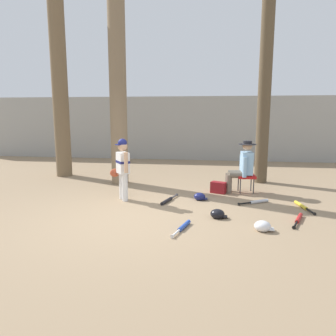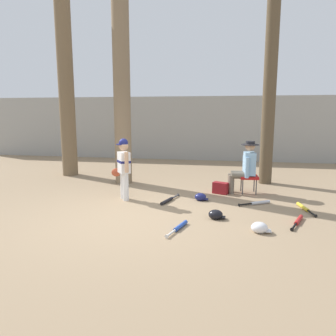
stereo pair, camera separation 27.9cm
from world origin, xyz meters
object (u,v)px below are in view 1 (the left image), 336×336
at_px(bat_black_composite, 168,200).
at_px(batting_helmet_navy, 200,197).
at_px(bat_aluminum_silver, 257,202).
at_px(handbag_beside_stool, 218,187).
at_px(tree_near_player, 117,70).
at_px(batting_helmet_white, 263,226).
at_px(tree_far_left, 60,93).
at_px(bat_red_barrel, 298,219).
at_px(bat_yellow_trainer, 302,206).
at_px(folding_stool, 246,177).
at_px(young_ballplayer, 122,165).
at_px(seated_spectator, 242,165).
at_px(batting_helmet_black, 218,214).
at_px(tree_behind_spectator, 264,99).
at_px(bat_blue_youth, 183,227).

xyz_separation_m(bat_black_composite, batting_helmet_navy, (0.65, 0.24, 0.04)).
bearing_deg(bat_aluminum_silver, bat_black_composite, -175.50).
distance_m(bat_aluminum_silver, batting_helmet_navy, 1.18).
distance_m(handbag_beside_stool, bat_aluminum_silver, 1.09).
height_order(tree_near_player, batting_helmet_white, tree_near_player).
bearing_deg(tree_far_left, handbag_beside_stool, -18.17).
height_order(bat_black_composite, bat_aluminum_silver, same).
xyz_separation_m(bat_red_barrel, bat_aluminum_silver, (-0.57, 1.02, 0.00)).
xyz_separation_m(handbag_beside_stool, bat_yellow_trainer, (1.61, -0.96, -0.10)).
bearing_deg(handbag_beside_stool, tree_near_player, 164.03).
bearing_deg(folding_stool, handbag_beside_stool, -165.65).
bearing_deg(bat_aluminum_silver, bat_red_barrel, -60.92).
distance_m(young_ballplayer, tree_far_left, 3.77).
height_order(seated_spectator, tree_far_left, tree_far_left).
xyz_separation_m(bat_black_composite, batting_helmet_black, (1.02, -0.91, 0.04)).
height_order(tree_behind_spectator, bat_red_barrel, tree_behind_spectator).
distance_m(bat_blue_youth, bat_yellow_trainer, 2.65).
distance_m(folding_stool, bat_black_composite, 2.02).
bearing_deg(handbag_beside_stool, batting_helmet_black, -90.98).
distance_m(young_ballplayer, handbag_beside_stool, 2.29).
bearing_deg(batting_helmet_black, young_ballplayer, 154.79).
height_order(tree_behind_spectator, young_ballplayer, tree_behind_spectator).
bearing_deg(bat_blue_youth, bat_black_composite, 106.92).
xyz_separation_m(young_ballplayer, bat_black_composite, (0.97, -0.02, -0.71)).
distance_m(folding_stool, bat_aluminum_silver, 0.99).
bearing_deg(handbag_beside_stool, bat_yellow_trainer, -30.64).
height_order(bat_blue_youth, bat_aluminum_silver, same).
height_order(bat_yellow_trainer, batting_helmet_navy, batting_helmet_navy).
relative_size(bat_yellow_trainer, batting_helmet_navy, 2.77).
xyz_separation_m(bat_blue_youth, bat_aluminum_silver, (1.36, 1.68, -0.00)).
relative_size(bat_blue_youth, batting_helmet_black, 2.43).
bearing_deg(bat_blue_youth, batting_helmet_white, 4.04).
xyz_separation_m(bat_black_composite, bat_yellow_trainer, (2.66, -0.05, 0.00)).
height_order(young_ballplayer, seated_spectator, young_ballplayer).
xyz_separation_m(bat_aluminum_silver, batting_helmet_black, (-0.80, -1.06, 0.04)).
xyz_separation_m(tree_behind_spectator, seated_spectator, (-0.59, -1.21, -1.53)).
distance_m(handbag_beside_stool, batting_helmet_black, 1.82).
xyz_separation_m(young_ballplayer, folding_stool, (2.65, 1.05, -0.38)).
bearing_deg(folding_stool, young_ballplayer, -158.41).
xyz_separation_m(bat_red_barrel, batting_helmet_black, (-1.37, -0.04, 0.04)).
relative_size(young_ballplayer, bat_black_composite, 1.64).
bearing_deg(bat_blue_youth, seated_spectator, 66.77).
distance_m(folding_stool, tree_far_left, 5.63).
relative_size(tree_near_player, batting_helmet_white, 21.32).
relative_size(seated_spectator, batting_helmet_black, 4.04).
relative_size(bat_aluminum_silver, batting_helmet_black, 2.20).
bearing_deg(batting_helmet_black, bat_blue_youth, -131.57).
xyz_separation_m(tree_near_player, folding_stool, (3.19, -0.57, -2.51)).
relative_size(tree_near_player, batting_helmet_navy, 22.49).
relative_size(tree_behind_spectator, folding_stool, 11.27).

